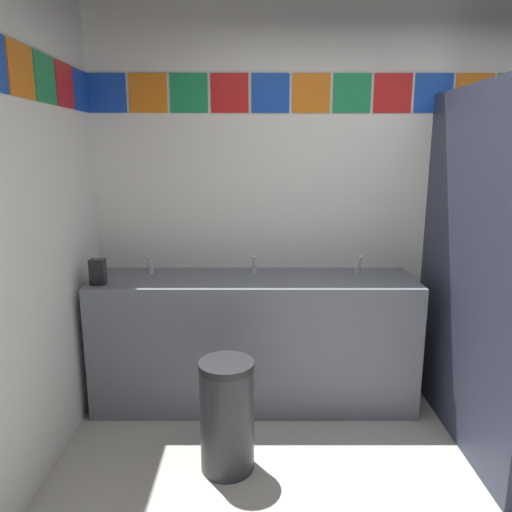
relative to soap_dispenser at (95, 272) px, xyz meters
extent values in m
cube|color=white|center=(1.88, 0.47, 0.36)|extent=(4.02, 0.08, 2.62)
cube|color=#1947B7|center=(0.00, 0.42, 1.10)|extent=(0.25, 0.01, 0.25)
cube|color=orange|center=(0.27, 0.42, 1.10)|extent=(0.25, 0.01, 0.25)
cube|color=#1E8C4C|center=(0.54, 0.42, 1.10)|extent=(0.25, 0.01, 0.25)
cube|color=red|center=(0.81, 0.42, 1.10)|extent=(0.25, 0.01, 0.25)
cube|color=#1947B7|center=(1.08, 0.42, 1.10)|extent=(0.25, 0.01, 0.25)
cube|color=orange|center=(1.34, 0.42, 1.10)|extent=(0.25, 0.01, 0.25)
cube|color=#1E8C4C|center=(1.61, 0.42, 1.10)|extent=(0.25, 0.01, 0.25)
cube|color=red|center=(1.88, 0.42, 1.10)|extent=(0.25, 0.01, 0.25)
cube|color=#1947B7|center=(2.15, 0.42, 1.10)|extent=(0.25, 0.01, 0.25)
cube|color=orange|center=(2.41, 0.42, 1.10)|extent=(0.25, 0.01, 0.25)
cube|color=#1E8C4C|center=(2.68, 0.42, 1.10)|extent=(0.25, 0.01, 0.25)
cube|color=orange|center=(-0.12, -0.49, 1.10)|extent=(0.01, 0.25, 0.25)
cube|color=#1E8C4C|center=(-0.12, -0.23, 1.10)|extent=(0.01, 0.25, 0.25)
cube|color=red|center=(-0.12, 0.04, 1.10)|extent=(0.01, 0.25, 0.25)
cube|color=#1947B7|center=(-0.12, 0.30, 1.10)|extent=(0.01, 0.25, 0.25)
cube|color=slate|center=(0.97, 0.16, -0.52)|extent=(2.10, 0.55, 0.87)
cube|color=slate|center=(0.97, 0.42, -0.12)|extent=(2.10, 0.03, 0.08)
cylinder|color=white|center=(0.27, 0.13, -0.13)|extent=(0.34, 0.34, 0.10)
cylinder|color=white|center=(0.97, 0.13, -0.13)|extent=(0.34, 0.34, 0.10)
cylinder|color=white|center=(1.67, 0.13, -0.13)|extent=(0.34, 0.34, 0.10)
cylinder|color=silver|center=(0.27, 0.27, -0.05)|extent=(0.04, 0.04, 0.05)
cylinder|color=silver|center=(0.27, 0.22, 0.02)|extent=(0.02, 0.06, 0.09)
cylinder|color=silver|center=(0.97, 0.27, -0.05)|extent=(0.04, 0.04, 0.05)
cylinder|color=silver|center=(0.97, 0.22, 0.02)|extent=(0.02, 0.06, 0.09)
cylinder|color=silver|center=(1.67, 0.27, -0.05)|extent=(0.04, 0.04, 0.05)
cylinder|color=silver|center=(1.67, 0.22, 0.02)|extent=(0.02, 0.06, 0.09)
cube|color=black|center=(0.00, 0.00, 0.00)|extent=(0.09, 0.07, 0.16)
cylinder|color=black|center=(0.00, -0.04, -0.06)|extent=(0.02, 0.02, 0.03)
cube|color=#33384C|center=(2.17, -0.24, 0.07)|extent=(0.04, 1.35, 2.04)
cylinder|color=#333338|center=(0.83, -0.57, -0.66)|extent=(0.29, 0.29, 0.58)
cylinder|color=#262628|center=(0.83, -0.57, -0.35)|extent=(0.29, 0.29, 0.04)
camera|label=1|loc=(0.98, -2.87, 0.73)|focal=33.55mm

